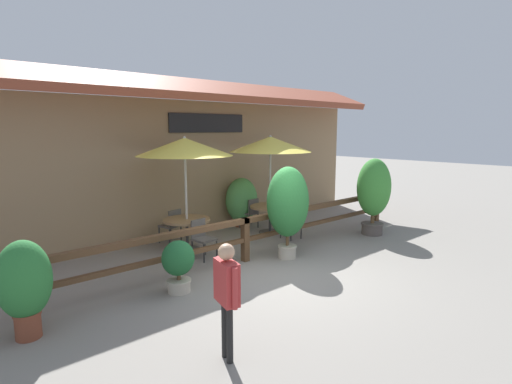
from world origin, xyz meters
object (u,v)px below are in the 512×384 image
Objects in this scene: chair_near_streetside at (202,237)px; chair_middle_streetside at (289,220)px; dining_table_near at (187,225)px; potted_plant_corner_fern at (24,283)px; dining_table_middle at (270,211)px; chair_near_wallside at (172,224)px; potted_plant_entrance_palm at (242,201)px; potted_plant_small_flowering at (374,191)px; chair_middle_wallside at (250,211)px; pedestrian at (227,286)px; patio_umbrella_near at (185,147)px; patio_umbrella_middle at (270,144)px; potted_plant_broad_leaf at (288,204)px; potted_plant_tall_tropical at (178,263)px.

chair_near_streetside and chair_middle_streetside have the same top height.
dining_table_near is 4.30m from potted_plant_corner_fern.
chair_middle_streetside is (-0.01, -0.75, -0.12)m from dining_table_middle.
chair_near_wallside is 4.72m from potted_plant_corner_fern.
chair_middle_streetside is 6.48m from potted_plant_corner_fern.
chair_middle_streetside is 0.60× the size of potted_plant_entrance_palm.
chair_middle_streetside is at bearing 147.89° from potted_plant_small_flowering.
chair_middle_streetside is at bearing -86.94° from potted_plant_entrance_palm.
chair_middle_streetside is 1.00× the size of chair_middle_wallside.
chair_middle_streetside is 0.58× the size of pedestrian.
dining_table_near is at bearing -90.00° from patio_umbrella_near.
potted_plant_small_flowering is (1.96, -1.98, -1.23)m from patio_umbrella_middle.
patio_umbrella_middle reaches higher than pedestrian.
chair_near_streetside is 3.36m from patio_umbrella_middle.
patio_umbrella_middle reaches higher than chair_middle_wallside.
patio_umbrella_near is 1.83m from dining_table_near.
potted_plant_small_flowering is (4.54, -2.09, -1.23)m from patio_umbrella_near.
chair_near_streetside is at bearing 163.80° from pedestrian.
patio_umbrella_near is 4.96m from pedestrian.
patio_umbrella_middle reaches higher than potted_plant_small_flowering.
dining_table_middle is 2.33m from potted_plant_broad_leaf.
potted_plant_corner_fern is at bearing -163.27° from dining_table_middle.
chair_near_streetside is (-0.08, -0.75, -1.94)m from patio_umbrella_near.
chair_near_streetside is at bearing 18.98° from potted_plant_corner_fern.
potted_plant_small_flowering is at bearing -24.35° from chair_near_streetside.
chair_near_wallside is 5.44m from pedestrian.
chair_near_wallside is at bearing 147.84° from potted_plant_small_flowering.
dining_table_near is at bearing 177.54° from patio_umbrella_middle.
chair_middle_streetside is at bearing 86.15° from chair_middle_wallside.
potted_plant_broad_leaf is at bearing -135.95° from chair_middle_streetside.
potted_plant_tall_tropical reaches higher than chair_near_streetside.
pedestrian is at bearing -115.94° from dining_table_near.
dining_table_middle is at bearing -90.00° from patio_umbrella_middle.
potted_plant_broad_leaf is (1.42, -1.23, 0.74)m from chair_near_streetside.
dining_table_near is 0.76m from chair_near_wallside.
pedestrian reaches higher than dining_table_middle.
potted_plant_tall_tropical is at bearing 49.68° from chair_near_wallside.
potted_plant_small_flowering reaches higher than dining_table_near.
chair_middle_wallside is 0.63× the size of potted_plant_corner_fern.
potted_plant_corner_fern is at bearing -151.85° from patio_umbrella_near.
patio_umbrella_middle is at bearing 16.73° from potted_plant_corner_fern.
chair_middle_streetside and chair_middle_wallside have the same top height.
dining_table_near is 1.27× the size of chair_middle_wallside.
potted_plant_entrance_palm is at bearing 123.91° from potted_plant_small_flowering.
potted_plant_small_flowering is 1.44× the size of potted_plant_entrance_palm.
potted_plant_entrance_palm is at bearing 21.60° from dining_table_near.
chair_near_streetside is 0.93× the size of potted_plant_tall_tropical.
dining_table_near is at bearing 167.49° from pedestrian.
patio_umbrella_middle is at bearing 25.52° from potted_plant_tall_tropical.
patio_umbrella_middle is at bearing 90.78° from chair_middle_streetside.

